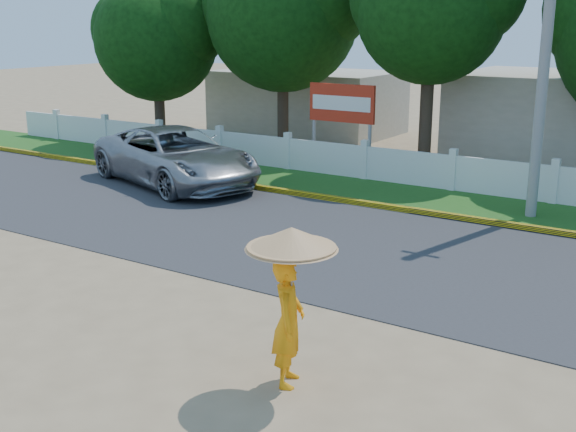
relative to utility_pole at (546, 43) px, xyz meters
The scene contains 11 objects.
ground 10.85m from the utility_pole, 106.84° to the right, with size 120.00×120.00×0.00m, color #9E8460.
road 7.27m from the utility_pole, 120.05° to the right, with size 60.00×7.00×0.02m, color #38383A.
grass_verge 5.33m from the utility_pole, behind, with size 60.00×3.50×0.03m, color #2D601E.
curb 5.45m from the utility_pole, 154.05° to the right, with size 40.00×0.18×0.16m, color yellow.
fence 5.19m from the utility_pole, 148.39° to the left, with size 40.00×0.10×1.10m, color silver.
building_far 16.32m from the utility_pole, 143.37° to the left, with size 8.00×5.00×2.80m, color #B7AD99.
utility_pole is the anchor object (origin of this frame).
vehicle 11.34m from the utility_pole, 168.42° to the right, with size 2.98×6.45×1.79m, color #96989D.
monk_with_parasol 11.52m from the utility_pole, 92.21° to the right, with size 1.29×1.29×2.35m.
billboard 8.24m from the utility_pole, 158.77° to the left, with size 2.50×0.13×2.95m.
tree_row 5.03m from the utility_pole, 101.66° to the left, with size 33.12×7.94×9.14m.
Camera 1 is at (7.54, -9.59, 5.07)m, focal length 45.00 mm.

